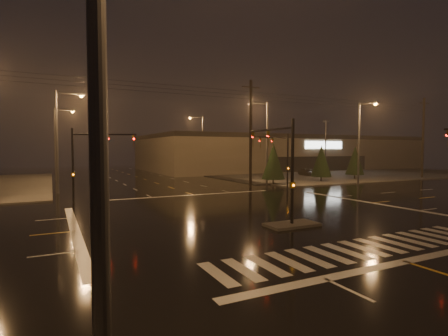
# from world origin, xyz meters

# --- Properties ---
(ground) EXTENTS (140.00, 140.00, 0.00)m
(ground) POSITION_xyz_m (0.00, 0.00, 0.00)
(ground) COLOR black
(ground) RESTS_ON ground
(sidewalk_ne) EXTENTS (36.00, 36.00, 0.12)m
(sidewalk_ne) POSITION_xyz_m (30.00, 30.00, 0.06)
(sidewalk_ne) COLOR #42403B
(sidewalk_ne) RESTS_ON ground
(median_island) EXTENTS (3.00, 1.60, 0.15)m
(median_island) POSITION_xyz_m (0.00, -4.00, 0.07)
(median_island) COLOR #42403B
(median_island) RESTS_ON ground
(crosswalk) EXTENTS (15.00, 2.60, 0.01)m
(crosswalk) POSITION_xyz_m (0.00, -9.00, 0.01)
(crosswalk) COLOR beige
(crosswalk) RESTS_ON ground
(stop_bar_near) EXTENTS (16.00, 0.50, 0.01)m
(stop_bar_near) POSITION_xyz_m (0.00, -11.00, 0.01)
(stop_bar_near) COLOR beige
(stop_bar_near) RESTS_ON ground
(stop_bar_far) EXTENTS (16.00, 0.50, 0.01)m
(stop_bar_far) POSITION_xyz_m (0.00, 11.00, 0.01)
(stop_bar_far) COLOR beige
(stop_bar_far) RESTS_ON ground
(parking_lot) EXTENTS (50.00, 24.00, 0.08)m
(parking_lot) POSITION_xyz_m (35.00, 28.00, 0.04)
(parking_lot) COLOR black
(parking_lot) RESTS_ON ground
(retail_building) EXTENTS (60.20, 28.30, 7.20)m
(retail_building) POSITION_xyz_m (35.00, 45.99, 3.84)
(retail_building) COLOR #665F49
(retail_building) RESTS_ON ground
(signal_mast_median) EXTENTS (0.25, 4.59, 6.00)m
(signal_mast_median) POSITION_xyz_m (0.00, -3.07, 3.75)
(signal_mast_median) COLOR black
(signal_mast_median) RESTS_ON ground
(signal_mast_ne) EXTENTS (4.84, 1.86, 6.00)m
(signal_mast_ne) POSITION_xyz_m (9.50, 10.14, 3.79)
(signal_mast_ne) COLOR black
(signal_mast_ne) RESTS_ON ground
(signal_mast_nw) EXTENTS (4.84, 1.86, 6.00)m
(signal_mast_nw) POSITION_xyz_m (-9.50, 10.14, 3.79)
(signal_mast_nw) COLOR black
(signal_mast_nw) RESTS_ON ground
(streetlight_0) EXTENTS (2.77, 0.32, 10.00)m
(streetlight_0) POSITION_xyz_m (-11.18, -15.00, 5.80)
(streetlight_0) COLOR #38383A
(streetlight_0) RESTS_ON ground
(streetlight_1) EXTENTS (2.77, 0.32, 10.00)m
(streetlight_1) POSITION_xyz_m (-11.18, 18.00, 5.80)
(streetlight_1) COLOR #38383A
(streetlight_1) RESTS_ON ground
(streetlight_2) EXTENTS (2.77, 0.32, 10.00)m
(streetlight_2) POSITION_xyz_m (-11.18, 34.00, 5.80)
(streetlight_2) COLOR #38383A
(streetlight_2) RESTS_ON ground
(streetlight_3) EXTENTS (2.77, 0.32, 10.00)m
(streetlight_3) POSITION_xyz_m (11.18, 16.00, 5.80)
(streetlight_3) COLOR #38383A
(streetlight_3) RESTS_ON ground
(streetlight_4) EXTENTS (2.77, 0.32, 10.00)m
(streetlight_4) POSITION_xyz_m (11.18, 36.00, 5.80)
(streetlight_4) COLOR #38383A
(streetlight_4) RESTS_ON ground
(streetlight_6) EXTENTS (0.32, 2.77, 10.00)m
(streetlight_6) POSITION_xyz_m (22.00, 11.18, 5.80)
(streetlight_6) COLOR #38383A
(streetlight_6) RESTS_ON ground
(utility_pole_1) EXTENTS (2.20, 0.32, 12.00)m
(utility_pole_1) POSITION_xyz_m (8.00, 14.00, 6.13)
(utility_pole_1) COLOR black
(utility_pole_1) RESTS_ON ground
(utility_pole_2) EXTENTS (2.20, 0.32, 12.00)m
(utility_pole_2) POSITION_xyz_m (38.00, 14.00, 6.13)
(utility_pole_2) COLOR black
(utility_pole_2) RESTS_ON ground
(conifer_0) EXTENTS (2.80, 2.80, 5.07)m
(conifer_0) POSITION_xyz_m (12.22, 15.68, 2.89)
(conifer_0) COLOR black
(conifer_0) RESTS_ON ground
(conifer_1) EXTENTS (2.68, 2.68, 4.89)m
(conifer_1) POSITION_xyz_m (20.18, 16.10, 2.79)
(conifer_1) COLOR black
(conifer_1) RESTS_ON ground
(conifer_2) EXTENTS (2.61, 2.61, 4.78)m
(conifer_2) POSITION_xyz_m (27.27, 16.98, 2.74)
(conifer_2) COLOR black
(conifer_2) RESTS_ON ground
(car_parked) EXTENTS (2.14, 4.00, 1.30)m
(car_parked) POSITION_xyz_m (25.08, 24.85, 0.65)
(car_parked) COLOR black
(car_parked) RESTS_ON ground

